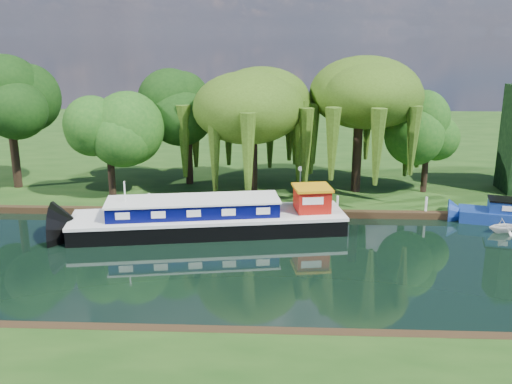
{
  "coord_description": "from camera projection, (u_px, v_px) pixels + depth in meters",
  "views": [
    {
      "loc": [
        -0.86,
        -29.11,
        12.22
      ],
      "look_at": [
        -2.4,
        4.31,
        2.8
      ],
      "focal_mm": 40.0,
      "sensor_mm": 36.0,
      "label": 1
    }
  ],
  "objects": [
    {
      "name": "far_bank",
      "position": [
        289.0,
        143.0,
        63.9
      ],
      "size": [
        120.0,
        52.0,
        0.45
      ],
      "primitive_type": "cube",
      "color": "#16390F",
      "rests_on": "ground"
    },
    {
      "name": "mooring_posts",
      "position": [
        286.0,
        202.0,
        39.11
      ],
      "size": [
        19.16,
        0.16,
        1.0
      ],
      "color": "silver",
      "rests_on": "far_bank"
    },
    {
      "name": "dutch_barge",
      "position": [
        211.0,
        218.0,
        35.91
      ],
      "size": [
        17.47,
        6.58,
        3.6
      ],
      "rotation": [
        0.0,
        0.0,
        0.16
      ],
      "color": "black",
      "rests_on": "ground"
    },
    {
      "name": "tree_far_right",
      "position": [
        428.0,
        133.0,
        42.34
      ],
      "size": [
        4.03,
        4.03,
        6.59
      ],
      "color": "black",
      "rests_on": "far_bank"
    },
    {
      "name": "willow_left",
      "position": [
        253.0,
        107.0,
        42.12
      ],
      "size": [
        7.34,
        7.34,
        8.8
      ],
      "color": "black",
      "rests_on": "far_bank"
    },
    {
      "name": "red_dinghy",
      "position": [
        190.0,
        221.0,
        38.25
      ],
      "size": [
        3.62,
        2.77,
        0.7
      ],
      "primitive_type": "imported",
      "rotation": [
        0.0,
        0.0,
        1.68
      ],
      "color": "#96110A",
      "rests_on": "ground"
    },
    {
      "name": "willow_right",
      "position": [
        360.0,
        103.0,
        41.9
      ],
      "size": [
        7.54,
        7.54,
        9.18
      ],
      "color": "black",
      "rests_on": "far_bank"
    },
    {
      "name": "tree_far_left",
      "position": [
        108.0,
        129.0,
        40.52
      ],
      "size": [
        4.61,
        4.61,
        7.43
      ],
      "color": "black",
      "rests_on": "far_bank"
    },
    {
      "name": "white_cruiser",
      "position": [
        502.0,
        232.0,
        36.06
      ],
      "size": [
        2.39,
        2.2,
        1.05
      ],
      "primitive_type": "imported",
      "rotation": [
        0.0,
        0.0,
        1.85
      ],
      "color": "silver",
      "rests_on": "ground"
    },
    {
      "name": "reeds_near",
      "position": [
        467.0,
        325.0,
        23.53
      ],
      "size": [
        33.7,
        1.5,
        1.1
      ],
      "color": "#194E14",
      "rests_on": "ground"
    },
    {
      "name": "lamppost",
      "position": [
        300.0,
        174.0,
        40.69
      ],
      "size": [
        0.36,
        0.36,
        2.56
      ],
      "color": "silver",
      "rests_on": "far_bank"
    },
    {
      "name": "tree_far_back",
      "position": [
        9.0,
        106.0,
        43.16
      ],
      "size": [
        5.45,
        5.45,
        9.17
      ],
      "color": "black",
      "rests_on": "far_bank"
    },
    {
      "name": "tree_far_mid",
      "position": [
        188.0,
        112.0,
        44.4
      ],
      "size": [
        5.06,
        5.06,
        8.28
      ],
      "color": "black",
      "rests_on": "far_bank"
    },
    {
      "name": "ground",
      "position": [
        296.0,
        263.0,
        31.27
      ],
      "size": [
        120.0,
        120.0,
        0.0
      ],
      "primitive_type": "plane",
      "color": "black"
    }
  ]
}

